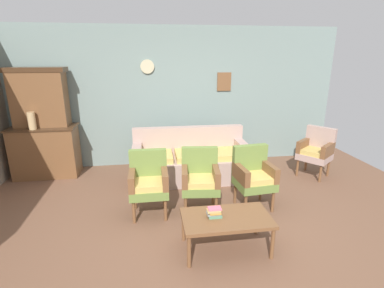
{
  "coord_description": "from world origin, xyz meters",
  "views": [
    {
      "loc": [
        -0.6,
        -3.16,
        2.16
      ],
      "look_at": [
        0.03,
        1.07,
        0.85
      ],
      "focal_mm": 27.27,
      "sensor_mm": 36.0,
      "label": 1
    }
  ],
  "objects_px": {
    "vase_on_cabinet": "(32,121)",
    "armchair_near_couch_end": "(253,174)",
    "floral_couch": "(190,161)",
    "book_stack_on_table": "(214,213)",
    "coffee_table": "(226,220)",
    "armchair_row_middle": "(149,180)",
    "wingback_chair_by_fireplace": "(316,150)",
    "armchair_near_cabinet": "(200,177)",
    "side_cabinet": "(46,151)"
  },
  "relations": [
    {
      "from": "armchair_near_couch_end",
      "to": "coffee_table",
      "type": "distance_m",
      "value": 1.15
    },
    {
      "from": "side_cabinet",
      "to": "wingback_chair_by_fireplace",
      "type": "bearing_deg",
      "value": -8.52
    },
    {
      "from": "floral_couch",
      "to": "armchair_near_cabinet",
      "type": "bearing_deg",
      "value": -91.06
    },
    {
      "from": "wingback_chair_by_fireplace",
      "to": "book_stack_on_table",
      "type": "distance_m",
      "value": 2.97
    },
    {
      "from": "armchair_near_couch_end",
      "to": "vase_on_cabinet",
      "type": "bearing_deg",
      "value": 156.58
    },
    {
      "from": "armchair_row_middle",
      "to": "armchair_near_couch_end",
      "type": "distance_m",
      "value": 1.51
    },
    {
      "from": "armchair_near_cabinet",
      "to": "book_stack_on_table",
      "type": "xyz_separation_m",
      "value": [
        -0.0,
        -0.93,
        -0.03
      ]
    },
    {
      "from": "vase_on_cabinet",
      "to": "armchair_row_middle",
      "type": "relative_size",
      "value": 0.34
    },
    {
      "from": "vase_on_cabinet",
      "to": "coffee_table",
      "type": "relative_size",
      "value": 0.3
    },
    {
      "from": "armchair_row_middle",
      "to": "coffee_table",
      "type": "relative_size",
      "value": 0.9
    },
    {
      "from": "side_cabinet",
      "to": "floral_couch",
      "type": "relative_size",
      "value": 0.57
    },
    {
      "from": "vase_on_cabinet",
      "to": "armchair_near_couch_end",
      "type": "bearing_deg",
      "value": -23.42
    },
    {
      "from": "vase_on_cabinet",
      "to": "book_stack_on_table",
      "type": "xyz_separation_m",
      "value": [
        2.67,
        -2.41,
        -0.61
      ]
    },
    {
      "from": "armchair_near_cabinet",
      "to": "coffee_table",
      "type": "height_order",
      "value": "armchair_near_cabinet"
    },
    {
      "from": "vase_on_cabinet",
      "to": "armchair_near_couch_end",
      "type": "xyz_separation_m",
      "value": [
        3.45,
        -1.5,
        -0.58
      ]
    },
    {
      "from": "armchair_row_middle",
      "to": "vase_on_cabinet",
      "type": "bearing_deg",
      "value": 142.69
    },
    {
      "from": "armchair_near_couch_end",
      "to": "book_stack_on_table",
      "type": "height_order",
      "value": "armchair_near_couch_end"
    },
    {
      "from": "side_cabinet",
      "to": "book_stack_on_table",
      "type": "distance_m",
      "value": 3.65
    },
    {
      "from": "coffee_table",
      "to": "armchair_row_middle",
      "type": "bearing_deg",
      "value": 132.07
    },
    {
      "from": "book_stack_on_table",
      "to": "armchair_near_cabinet",
      "type": "bearing_deg",
      "value": 89.84
    },
    {
      "from": "floral_couch",
      "to": "coffee_table",
      "type": "bearing_deg",
      "value": -86.85
    },
    {
      "from": "side_cabinet",
      "to": "floral_couch",
      "type": "xyz_separation_m",
      "value": [
        2.6,
        -0.53,
        -0.14
      ]
    },
    {
      "from": "armchair_near_couch_end",
      "to": "coffee_table",
      "type": "bearing_deg",
      "value": -124.72
    },
    {
      "from": "side_cabinet",
      "to": "armchair_row_middle",
      "type": "xyz_separation_m",
      "value": [
        1.86,
        -1.66,
        0.03
      ]
    },
    {
      "from": "side_cabinet",
      "to": "armchair_row_middle",
      "type": "distance_m",
      "value": 2.49
    },
    {
      "from": "armchair_near_couch_end",
      "to": "coffee_table",
      "type": "relative_size",
      "value": 0.9
    },
    {
      "from": "wingback_chair_by_fireplace",
      "to": "coffee_table",
      "type": "xyz_separation_m",
      "value": [
        -2.19,
        -1.88,
        -0.12
      ]
    },
    {
      "from": "side_cabinet",
      "to": "coffee_table",
      "type": "distance_m",
      "value": 3.77
    },
    {
      "from": "armchair_row_middle",
      "to": "armchair_near_cabinet",
      "type": "distance_m",
      "value": 0.72
    },
    {
      "from": "floral_couch",
      "to": "vase_on_cabinet",
      "type": "bearing_deg",
      "value": 172.49
    },
    {
      "from": "floral_couch",
      "to": "book_stack_on_table",
      "type": "bearing_deg",
      "value": -90.65
    },
    {
      "from": "armchair_near_cabinet",
      "to": "wingback_chair_by_fireplace",
      "type": "bearing_deg",
      "value": 21.66
    },
    {
      "from": "floral_couch",
      "to": "book_stack_on_table",
      "type": "xyz_separation_m",
      "value": [
        -0.02,
        -2.06,
        0.15
      ]
    },
    {
      "from": "wingback_chair_by_fireplace",
      "to": "book_stack_on_table",
      "type": "height_order",
      "value": "wingback_chair_by_fireplace"
    },
    {
      "from": "side_cabinet",
      "to": "vase_on_cabinet",
      "type": "xyz_separation_m",
      "value": [
        -0.09,
        -0.18,
        0.61
      ]
    },
    {
      "from": "armchair_near_cabinet",
      "to": "floral_couch",
      "type": "bearing_deg",
      "value": 88.94
    },
    {
      "from": "floral_couch",
      "to": "armchair_near_cabinet",
      "type": "relative_size",
      "value": 2.26
    },
    {
      "from": "armchair_near_cabinet",
      "to": "book_stack_on_table",
      "type": "bearing_deg",
      "value": -90.16
    },
    {
      "from": "floral_couch",
      "to": "wingback_chair_by_fireplace",
      "type": "relative_size",
      "value": 2.26
    },
    {
      "from": "armchair_row_middle",
      "to": "book_stack_on_table",
      "type": "xyz_separation_m",
      "value": [
        0.72,
        -0.93,
        -0.03
      ]
    },
    {
      "from": "armchair_row_middle",
      "to": "book_stack_on_table",
      "type": "distance_m",
      "value": 1.17
    },
    {
      "from": "armchair_row_middle",
      "to": "coffee_table",
      "type": "bearing_deg",
      "value": -47.93
    },
    {
      "from": "armchair_near_couch_end",
      "to": "armchair_row_middle",
      "type": "bearing_deg",
      "value": 179.55
    },
    {
      "from": "armchair_near_couch_end",
      "to": "armchair_near_cabinet",
      "type": "bearing_deg",
      "value": 178.78
    },
    {
      "from": "vase_on_cabinet",
      "to": "coffee_table",
      "type": "xyz_separation_m",
      "value": [
        2.8,
        -2.43,
        -0.71
      ]
    },
    {
      "from": "armchair_row_middle",
      "to": "armchair_near_cabinet",
      "type": "relative_size",
      "value": 1.0
    },
    {
      "from": "floral_couch",
      "to": "wingback_chair_by_fireplace",
      "type": "height_order",
      "value": "same"
    },
    {
      "from": "side_cabinet",
      "to": "armchair_near_couch_end",
      "type": "relative_size",
      "value": 1.28
    },
    {
      "from": "side_cabinet",
      "to": "armchair_row_middle",
      "type": "relative_size",
      "value": 1.28
    },
    {
      "from": "armchair_row_middle",
      "to": "armchair_near_cabinet",
      "type": "height_order",
      "value": "same"
    }
  ]
}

